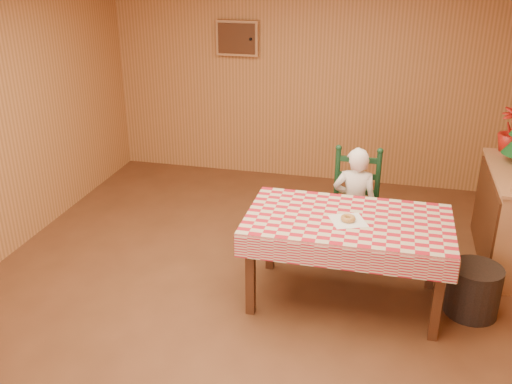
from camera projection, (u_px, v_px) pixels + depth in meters
ground at (250, 304)px, 4.81m from camera, size 6.00×6.00×0.00m
cabin_walls at (266, 76)px, 4.56m from camera, size 5.10×6.05×2.65m
dining_table at (348, 227)px, 4.60m from camera, size 1.66×0.96×0.77m
ladder_chair at (354, 208)px, 5.38m from camera, size 0.44×0.40×1.08m
seated_child at (354, 205)px, 5.31m from camera, size 0.41×0.27×1.12m
napkin at (348, 221)px, 4.53m from camera, size 0.34×0.34×0.00m
donut at (348, 218)px, 4.52m from camera, size 0.15×0.15×0.04m
flower_arrangement at (512, 130)px, 5.49m from camera, size 0.28×0.28×0.44m
storage_bin at (473, 290)px, 4.62m from camera, size 0.47×0.47×0.43m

